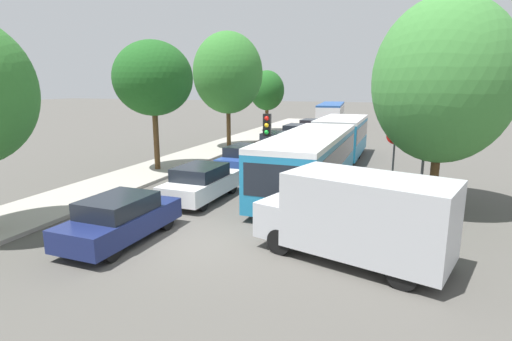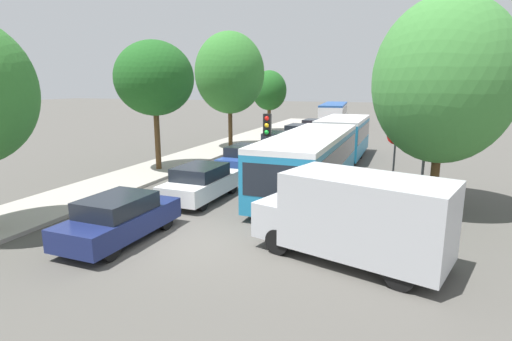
{
  "view_description": "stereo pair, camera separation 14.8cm",
  "coord_description": "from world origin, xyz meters",
  "px_view_note": "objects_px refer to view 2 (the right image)",
  "views": [
    {
      "loc": [
        5.37,
        -9.87,
        4.56
      ],
      "look_at": [
        0.2,
        4.82,
        1.2
      ],
      "focal_mm": 28.0,
      "sensor_mm": 36.0,
      "label": 1
    },
    {
      "loc": [
        5.5,
        -9.82,
        4.56
      ],
      "look_at": [
        0.2,
        4.82,
        1.2
      ],
      "focal_mm": 28.0,
      "sensor_mm": 36.0,
      "label": 2
    }
  ],
  "objects_px": {
    "queued_car_white": "(202,182)",
    "articulated_bus": "(327,147)",
    "queued_car_navy": "(120,218)",
    "queued_car_silver": "(279,143)",
    "queued_car_red": "(314,128)",
    "white_van": "(357,216)",
    "tree_left_distant": "(269,92)",
    "tree_left_mid": "(154,79)",
    "queued_car_blue": "(246,158)",
    "tree_left_far": "(230,73)",
    "no_entry_sign": "(395,150)",
    "city_bus_rear": "(334,112)",
    "tree_right_near": "(444,81)",
    "direction_sign_post": "(426,139)",
    "traffic_light": "(267,136)",
    "queued_car_graphite": "(300,134)"
  },
  "relations": [
    {
      "from": "queued_car_silver",
      "to": "queued_car_graphite",
      "type": "height_order",
      "value": "queued_car_graphite"
    },
    {
      "from": "queued_car_graphite",
      "to": "white_van",
      "type": "distance_m",
      "value": 21.02
    },
    {
      "from": "tree_left_far",
      "to": "no_entry_sign",
      "type": "bearing_deg",
      "value": -37.94
    },
    {
      "from": "queued_car_navy",
      "to": "tree_right_near",
      "type": "height_order",
      "value": "tree_right_near"
    },
    {
      "from": "city_bus_rear",
      "to": "white_van",
      "type": "relative_size",
      "value": 2.14
    },
    {
      "from": "white_van",
      "to": "traffic_light",
      "type": "distance_m",
      "value": 6.91
    },
    {
      "from": "white_van",
      "to": "tree_right_near",
      "type": "height_order",
      "value": "tree_right_near"
    },
    {
      "from": "traffic_light",
      "to": "queued_car_graphite",
      "type": "bearing_deg",
      "value": 179.83
    },
    {
      "from": "traffic_light",
      "to": "tree_right_near",
      "type": "xyz_separation_m",
      "value": [
        6.43,
        0.27,
        2.18
      ]
    },
    {
      "from": "queued_car_red",
      "to": "tree_right_near",
      "type": "xyz_separation_m",
      "value": [
        8.67,
        -19.97,
        3.92
      ]
    },
    {
      "from": "queued_car_white",
      "to": "articulated_bus",
      "type": "bearing_deg",
      "value": -29.54
    },
    {
      "from": "queued_car_silver",
      "to": "direction_sign_post",
      "type": "distance_m",
      "value": 12.43
    },
    {
      "from": "direction_sign_post",
      "to": "city_bus_rear",
      "type": "bearing_deg",
      "value": -81.01
    },
    {
      "from": "queued_car_white",
      "to": "no_entry_sign",
      "type": "xyz_separation_m",
      "value": [
        7.2,
        3.56,
        1.16
      ]
    },
    {
      "from": "queued_car_graphite",
      "to": "no_entry_sign",
      "type": "xyz_separation_m",
      "value": [
        7.16,
        -12.71,
        1.09
      ]
    },
    {
      "from": "city_bus_rear",
      "to": "tree_left_mid",
      "type": "height_order",
      "value": "tree_left_mid"
    },
    {
      "from": "queued_car_blue",
      "to": "tree_left_far",
      "type": "bearing_deg",
      "value": 31.69
    },
    {
      "from": "city_bus_rear",
      "to": "no_entry_sign",
      "type": "height_order",
      "value": "no_entry_sign"
    },
    {
      "from": "tree_left_far",
      "to": "tree_left_distant",
      "type": "height_order",
      "value": "tree_left_far"
    },
    {
      "from": "queued_car_navy",
      "to": "queued_car_silver",
      "type": "distance_m",
      "value": 15.84
    },
    {
      "from": "queued_car_graphite",
      "to": "tree_left_far",
      "type": "height_order",
      "value": "tree_left_far"
    },
    {
      "from": "queued_car_silver",
      "to": "tree_left_distant",
      "type": "relative_size",
      "value": 0.74
    },
    {
      "from": "queued_car_red",
      "to": "direction_sign_post",
      "type": "xyz_separation_m",
      "value": [
        8.26,
        -19.72,
        1.81
      ]
    },
    {
      "from": "articulated_bus",
      "to": "traffic_light",
      "type": "xyz_separation_m",
      "value": [
        -1.64,
        -4.73,
        1.04
      ]
    },
    {
      "from": "queued_car_silver",
      "to": "no_entry_sign",
      "type": "height_order",
      "value": "no_entry_sign"
    },
    {
      "from": "queued_car_navy",
      "to": "direction_sign_post",
      "type": "relative_size",
      "value": 1.11
    },
    {
      "from": "queued_car_silver",
      "to": "city_bus_rear",
      "type": "bearing_deg",
      "value": 2.02
    },
    {
      "from": "queued_car_silver",
      "to": "tree_left_distant",
      "type": "bearing_deg",
      "value": 23.44
    },
    {
      "from": "traffic_light",
      "to": "tree_right_near",
      "type": "height_order",
      "value": "tree_right_near"
    },
    {
      "from": "tree_left_mid",
      "to": "tree_left_far",
      "type": "xyz_separation_m",
      "value": [
        0.6,
        8.29,
        0.48
      ]
    },
    {
      "from": "direction_sign_post",
      "to": "tree_right_near",
      "type": "distance_m",
      "value": 2.17
    },
    {
      "from": "queued_car_navy",
      "to": "queued_car_red",
      "type": "distance_m",
      "value": 26.52
    },
    {
      "from": "queued_car_graphite",
      "to": "white_van",
      "type": "xyz_separation_m",
      "value": [
        6.41,
        -20.01,
        0.46
      ]
    },
    {
      "from": "tree_left_mid",
      "to": "tree_left_distant",
      "type": "distance_m",
      "value": 19.15
    },
    {
      "from": "direction_sign_post",
      "to": "tree_left_distant",
      "type": "relative_size",
      "value": 0.61
    },
    {
      "from": "white_van",
      "to": "tree_left_distant",
      "type": "xyz_separation_m",
      "value": [
        -11.25,
        26.96,
        2.66
      ]
    },
    {
      "from": "queued_car_navy",
      "to": "no_entry_sign",
      "type": "bearing_deg",
      "value": -40.06
    },
    {
      "from": "city_bus_rear",
      "to": "queued_car_blue",
      "type": "relative_size",
      "value": 2.79
    },
    {
      "from": "queued_car_silver",
      "to": "tree_left_mid",
      "type": "xyz_separation_m",
      "value": [
        -4.64,
        -7.05,
        4.1
      ]
    },
    {
      "from": "queued_car_graphite",
      "to": "tree_left_far",
      "type": "relative_size",
      "value": 0.55
    },
    {
      "from": "traffic_light",
      "to": "tree_left_far",
      "type": "relative_size",
      "value": 0.42
    },
    {
      "from": "tree_right_near",
      "to": "queued_car_navy",
      "type": "bearing_deg",
      "value": -143.8
    },
    {
      "from": "tree_left_distant",
      "to": "queued_car_navy",
      "type": "bearing_deg",
      "value": -80.79
    },
    {
      "from": "queued_car_blue",
      "to": "tree_left_distant",
      "type": "bearing_deg",
      "value": 16.47
    },
    {
      "from": "tree_left_mid",
      "to": "direction_sign_post",
      "type": "bearing_deg",
      "value": -8.72
    },
    {
      "from": "articulated_bus",
      "to": "city_bus_rear",
      "type": "bearing_deg",
      "value": -170.69
    },
    {
      "from": "queued_car_white",
      "to": "tree_left_distant",
      "type": "distance_m",
      "value": 23.92
    },
    {
      "from": "city_bus_rear",
      "to": "queued_car_red",
      "type": "bearing_deg",
      "value": 175.27
    },
    {
      "from": "tree_left_distant",
      "to": "tree_left_far",
      "type": "bearing_deg",
      "value": -86.42
    },
    {
      "from": "queued_car_blue",
      "to": "tree_left_mid",
      "type": "xyz_separation_m",
      "value": [
        -4.43,
        -1.55,
        4.15
      ]
    }
  ]
}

